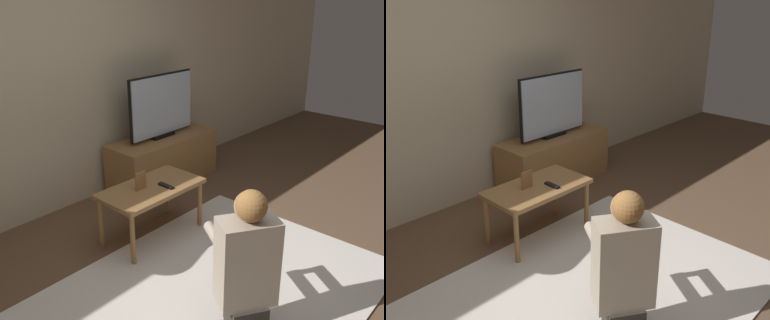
# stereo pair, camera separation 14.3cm
# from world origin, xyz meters

# --- Properties ---
(ground_plane) EXTENTS (10.00, 10.00, 0.00)m
(ground_plane) POSITION_xyz_m (0.00, 0.00, 0.00)
(ground_plane) COLOR brown
(wall_back) EXTENTS (10.00, 0.06, 2.60)m
(wall_back) POSITION_xyz_m (0.00, 1.93, 1.30)
(wall_back) COLOR beige
(wall_back) RESTS_ON ground_plane
(rug) EXTENTS (2.56, 1.82, 0.02)m
(rug) POSITION_xyz_m (0.00, 0.00, 0.01)
(rug) COLOR silver
(rug) RESTS_ON ground_plane
(tv_stand) EXTENTS (1.24, 0.49, 0.53)m
(tv_stand) POSITION_xyz_m (1.16, 1.60, 0.26)
(tv_stand) COLOR olive
(tv_stand) RESTS_ON ground_plane
(tv) EXTENTS (0.86, 0.08, 0.67)m
(tv) POSITION_xyz_m (1.16, 1.60, 0.86)
(tv) COLOR black
(tv) RESTS_ON tv_stand
(coffee_table) EXTENTS (0.86, 0.47, 0.47)m
(coffee_table) POSITION_xyz_m (0.30, 0.87, 0.42)
(coffee_table) COLOR olive
(coffee_table) RESTS_ON ground_plane
(person_kneeling) EXTENTS (0.63, 0.78, 0.98)m
(person_kneeling) POSITION_xyz_m (-0.14, -0.39, 0.49)
(person_kneeling) COLOR #332D28
(person_kneeling) RESTS_ON rug
(picture_frame) EXTENTS (0.11, 0.01, 0.15)m
(picture_frame) POSITION_xyz_m (0.20, 0.89, 0.55)
(picture_frame) COLOR olive
(picture_frame) RESTS_ON coffee_table
(remote) EXTENTS (0.04, 0.15, 0.02)m
(remote) POSITION_xyz_m (0.37, 0.77, 0.48)
(remote) COLOR black
(remote) RESTS_ON coffee_table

